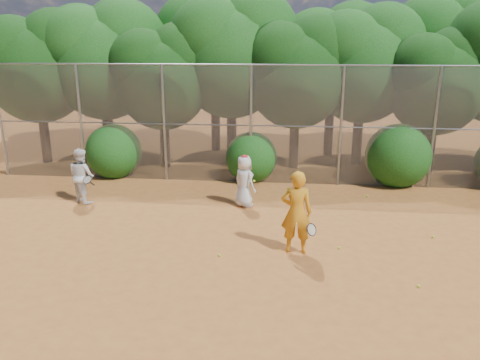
# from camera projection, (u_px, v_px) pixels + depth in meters

# --- Properties ---
(ground) EXTENTS (80.00, 80.00, 0.00)m
(ground) POSITION_uv_depth(u_px,v_px,m) (272.00, 259.00, 10.56)
(ground) COLOR #9D5823
(ground) RESTS_ON ground
(fence_back) EXTENTS (20.05, 0.09, 4.03)m
(fence_back) POSITION_uv_depth(u_px,v_px,m) (277.00, 124.00, 15.71)
(fence_back) COLOR gray
(fence_back) RESTS_ON ground
(tree_0) EXTENTS (4.38, 3.81, 6.00)m
(tree_0) POSITION_uv_depth(u_px,v_px,m) (38.00, 63.00, 18.06)
(tree_0) COLOR black
(tree_0) RESTS_ON ground
(tree_1) EXTENTS (4.64, 4.03, 6.35)m
(tree_1) POSITION_uv_depth(u_px,v_px,m) (105.00, 57.00, 18.22)
(tree_1) COLOR black
(tree_1) RESTS_ON ground
(tree_2) EXTENTS (3.99, 3.47, 5.47)m
(tree_2) POSITION_uv_depth(u_px,v_px,m) (163.00, 73.00, 17.46)
(tree_2) COLOR black
(tree_2) RESTS_ON ground
(tree_3) EXTENTS (4.89, 4.26, 6.70)m
(tree_3) POSITION_uv_depth(u_px,v_px,m) (233.00, 51.00, 17.94)
(tree_3) COLOR black
(tree_3) RESTS_ON ground
(tree_4) EXTENTS (4.19, 3.64, 5.73)m
(tree_4) POSITION_uv_depth(u_px,v_px,m) (298.00, 69.00, 17.29)
(tree_4) COLOR black
(tree_4) RESTS_ON ground
(tree_5) EXTENTS (4.51, 3.92, 6.17)m
(tree_5) POSITION_uv_depth(u_px,v_px,m) (364.00, 60.00, 17.73)
(tree_5) COLOR black
(tree_5) RESTS_ON ground
(tree_6) EXTENTS (3.86, 3.36, 5.29)m
(tree_6) POSITION_uv_depth(u_px,v_px,m) (438.00, 78.00, 16.68)
(tree_6) COLOR black
(tree_6) RESTS_ON ground
(tree_9) EXTENTS (4.83, 4.20, 6.62)m
(tree_9) POSITION_uv_depth(u_px,v_px,m) (103.00, 51.00, 20.47)
(tree_9) COLOR black
(tree_9) RESTS_ON ground
(tree_10) EXTENTS (5.15, 4.48, 7.06)m
(tree_10) POSITION_uv_depth(u_px,v_px,m) (216.00, 44.00, 20.08)
(tree_10) COLOR black
(tree_10) RESTS_ON ground
(tree_11) EXTENTS (4.64, 4.03, 6.35)m
(tree_11) POSITION_uv_depth(u_px,v_px,m) (334.00, 56.00, 19.32)
(tree_11) COLOR black
(tree_11) RESTS_ON ground
(tree_12) EXTENTS (5.02, 4.37, 6.88)m
(tree_12) POSITION_uv_depth(u_px,v_px,m) (444.00, 47.00, 19.35)
(tree_12) COLOR black
(tree_12) RESTS_ON ground
(bush_0) EXTENTS (2.00, 2.00, 2.00)m
(bush_0) POSITION_uv_depth(u_px,v_px,m) (114.00, 149.00, 16.89)
(bush_0) COLOR #124411
(bush_0) RESTS_ON ground
(bush_1) EXTENTS (1.80, 1.80, 1.80)m
(bush_1) POSITION_uv_depth(u_px,v_px,m) (251.00, 155.00, 16.41)
(bush_1) COLOR #124411
(bush_1) RESTS_ON ground
(bush_2) EXTENTS (2.20, 2.20, 2.20)m
(bush_2) POSITION_uv_depth(u_px,v_px,m) (398.00, 153.00, 15.85)
(bush_2) COLOR #124411
(bush_2) RESTS_ON ground
(player_yellow) EXTENTS (0.87, 0.60, 1.96)m
(player_yellow) POSITION_uv_depth(u_px,v_px,m) (296.00, 212.00, 10.66)
(player_yellow) COLOR orange
(player_yellow) RESTS_ON ground
(player_teen) EXTENTS (0.89, 0.87, 1.57)m
(player_teen) POSITION_uv_depth(u_px,v_px,m) (244.00, 181.00, 13.76)
(player_teen) COLOR silver
(player_teen) RESTS_ON ground
(player_white) EXTENTS (1.02, 0.97, 1.67)m
(player_white) POSITION_uv_depth(u_px,v_px,m) (82.00, 176.00, 14.13)
(player_white) COLOR white
(player_white) RESTS_ON ground
(ball_0) EXTENTS (0.07, 0.07, 0.07)m
(ball_0) POSITION_uv_depth(u_px,v_px,m) (339.00, 248.00, 11.06)
(ball_0) COLOR #BBDC28
(ball_0) RESTS_ON ground
(ball_1) EXTENTS (0.07, 0.07, 0.07)m
(ball_1) POSITION_uv_depth(u_px,v_px,m) (433.00, 237.00, 11.68)
(ball_1) COLOR #BBDC28
(ball_1) RESTS_ON ground
(ball_2) EXTENTS (0.07, 0.07, 0.07)m
(ball_2) POSITION_uv_depth(u_px,v_px,m) (418.00, 286.00, 9.32)
(ball_2) COLOR #BBDC28
(ball_2) RESTS_ON ground
(ball_3) EXTENTS (0.07, 0.07, 0.07)m
(ball_3) POSITION_uv_depth(u_px,v_px,m) (219.00, 255.00, 10.67)
(ball_3) COLOR #BBDC28
(ball_3) RESTS_ON ground
(ball_4) EXTENTS (0.07, 0.07, 0.07)m
(ball_4) POSITION_uv_depth(u_px,v_px,m) (367.00, 196.00, 14.79)
(ball_4) COLOR #BBDC28
(ball_4) RESTS_ON ground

